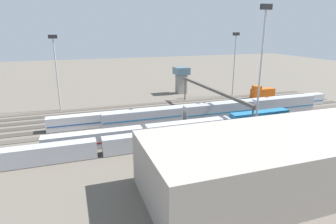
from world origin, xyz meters
The scene contains 21 objects.
ground_plane centered at (0.00, 0.00, 0.00)m, with size 400.00×400.00×0.00m, color #60594F.
track_bed_0 centered at (0.00, -20.00, 0.06)m, with size 140.00×2.80×0.12m, color #4C443D.
track_bed_1 centered at (0.00, -15.00, 0.06)m, with size 140.00×2.80×0.12m, color #3D3833.
track_bed_2 centered at (0.00, -10.00, 0.06)m, with size 140.00×2.80×0.12m, color #3D3833.
track_bed_3 centered at (0.00, -5.00, 0.06)m, with size 140.00×2.80×0.12m, color #3D3833.
track_bed_4 centered at (0.00, 0.00, 0.06)m, with size 140.00×2.80×0.12m, color #3D3833.
track_bed_5 centered at (0.00, 5.00, 0.06)m, with size 140.00×2.80×0.12m, color #4C443D.
track_bed_6 centered at (0.00, 10.00, 0.06)m, with size 140.00×2.80×0.12m, color #3D3833.
track_bed_7 centered at (0.00, 15.00, 0.06)m, with size 140.00×2.80×0.12m, color #3D3833.
track_bed_8 centered at (0.00, 20.00, 0.06)m, with size 140.00×2.80×0.12m, color #4C443D.
train_on_track_7 centered at (-0.46, 15.00, 2.08)m, with size 66.40×3.06×4.40m.
train_on_track_8 centered at (-1.94, 20.00, 2.09)m, with size 90.60×3.00×4.40m.
train_on_track_4 centered at (-14.92, 0.00, 1.99)m, with size 95.60×3.06×3.80m.
train_on_track_5 centered at (-17.04, 5.00, 2.61)m, with size 71.40×3.06×5.00m.
train_on_track_1 centered at (-47.71, -15.00, 2.16)m, with size 10.00×3.00×5.00m.
light_mast_0 centered at (29.68, -22.06, 16.22)m, with size 2.80×0.70×25.18m.
light_mast_2 centered at (-38.51, -22.46, 16.50)m, with size 2.80×0.70×25.68m.
light_mast_3 centered at (-16.57, 23.87, 20.01)m, with size 2.80×0.70×32.16m.
signal_gantry centered at (-16.79, 0.00, 7.80)m, with size 0.70×45.00×8.80m.
maintenance_shed centered at (-7.51, 42.74, 4.87)m, with size 46.98×19.75×9.74m, color #9E9389.
control_tower centered at (-19.80, -33.89, 6.66)m, with size 6.00×6.00×11.26m.
Camera 1 is at (25.26, 79.14, 26.78)m, focal length 30.29 mm.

